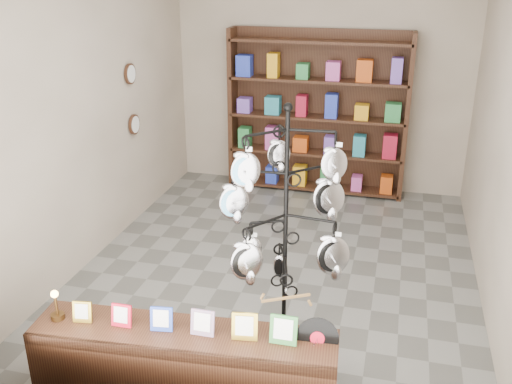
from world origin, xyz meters
TOP-DOWN VIEW (x-y plane):
  - ground at (0.00, 0.00)m, footprint 5.00×5.00m
  - room_envelope at (0.00, 0.00)m, footprint 5.00×5.00m
  - display_tree at (0.32, -1.33)m, footprint 1.14×1.14m
  - front_shelf at (-0.27, -2.07)m, footprint 2.24×0.63m
  - back_shelving at (0.00, 2.30)m, footprint 2.42×0.36m
  - wall_clocks at (-1.97, 0.80)m, footprint 0.03×0.24m

SIDE VIEW (x-z plane):
  - ground at x=0.00m, z-range 0.00..0.00m
  - front_shelf at x=-0.27m, z-range -0.12..0.67m
  - back_shelving at x=0.00m, z-range -0.07..2.13m
  - display_tree at x=0.32m, z-range 0.16..2.23m
  - wall_clocks at x=-1.97m, z-range 1.08..1.92m
  - room_envelope at x=0.00m, z-range -0.65..4.35m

